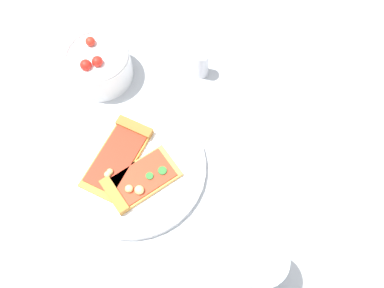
# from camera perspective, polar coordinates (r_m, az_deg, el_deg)

# --- Properties ---
(ground_plane) EXTENTS (2.40, 2.40, 0.00)m
(ground_plane) POSITION_cam_1_polar(r_m,az_deg,el_deg) (0.86, -4.14, -3.55)
(ground_plane) COLOR #B2B7BC
(ground_plane) RESTS_ON ground
(plate) EXTENTS (0.27, 0.27, 0.01)m
(plate) POSITION_cam_1_polar(r_m,az_deg,el_deg) (0.87, -7.38, -2.93)
(plate) COLOR white
(plate) RESTS_ON ground_plane
(pizza_slice_near) EXTENTS (0.15, 0.10, 0.02)m
(pizza_slice_near) POSITION_cam_1_polar(r_m,az_deg,el_deg) (0.84, -6.93, -4.79)
(pizza_slice_near) COLOR gold
(pizza_slice_near) RESTS_ON plate
(pizza_slice_far) EXTENTS (0.17, 0.11, 0.02)m
(pizza_slice_far) POSITION_cam_1_polar(r_m,az_deg,el_deg) (0.87, -9.04, -1.15)
(pizza_slice_far) COLOR gold
(pizza_slice_far) RESTS_ON plate
(salad_bowl) EXTENTS (0.13, 0.13, 0.09)m
(salad_bowl) POSITION_cam_1_polar(r_m,az_deg,el_deg) (0.95, -11.57, 9.70)
(salad_bowl) COLOR white
(salad_bowl) RESTS_ON ground_plane
(soda_glass) EXTENTS (0.08, 0.08, 0.12)m
(soda_glass) POSITION_cam_1_polar(r_m,az_deg,el_deg) (0.76, 8.05, -15.05)
(soda_glass) COLOR silver
(soda_glass) RESTS_ON ground_plane
(paper_napkin) EXTENTS (0.20, 0.20, 0.00)m
(paper_napkin) POSITION_cam_1_polar(r_m,az_deg,el_deg) (0.86, 11.80, -5.74)
(paper_napkin) COLOR silver
(paper_napkin) RESTS_ON ground_plane
(pepper_shaker) EXTENTS (0.03, 0.03, 0.08)m
(pepper_shaker) POSITION_cam_1_polar(r_m,az_deg,el_deg) (0.94, 1.22, 10.13)
(pepper_shaker) COLOR silver
(pepper_shaker) RESTS_ON ground_plane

